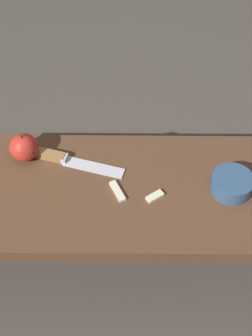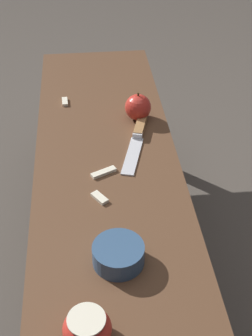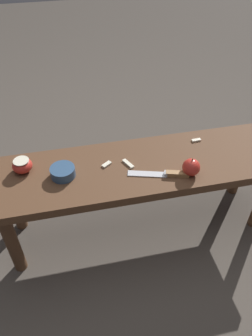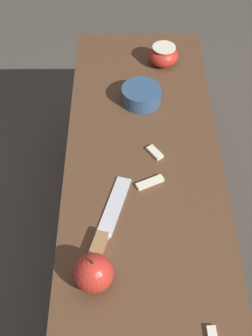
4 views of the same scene
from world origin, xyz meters
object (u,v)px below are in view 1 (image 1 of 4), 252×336
(knife, at_px, (61,158))
(apple_whole, at_px, (24,147))
(wooden_bench, at_px, (98,203))
(bowl, at_px, (232,183))

(knife, relative_size, apple_whole, 3.04)
(wooden_bench, relative_size, bowl, 12.55)
(wooden_bench, distance_m, apple_whole, 0.23)
(apple_whole, bearing_deg, knife, -6.63)
(knife, height_order, bowl, bowl)
(wooden_bench, bearing_deg, apple_whole, 151.73)
(wooden_bench, height_order, bowl, bowl)
(bowl, bearing_deg, knife, 168.14)
(wooden_bench, xyz_separation_m, apple_whole, (-0.19, 0.10, 0.10))
(wooden_bench, height_order, apple_whole, apple_whole)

